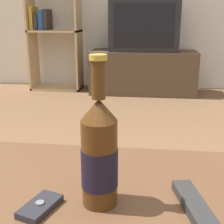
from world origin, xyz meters
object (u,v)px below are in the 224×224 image
at_px(tv_stand, 143,72).
at_px(television, 144,25).
at_px(bookshelf, 52,29).
at_px(beer_bottle, 99,154).
at_px(cell_phone, 40,206).
at_px(remote_control, 193,204).

xyz_separation_m(tv_stand, television, (-0.00, -0.00, 0.47)).
xyz_separation_m(bookshelf, beer_bottle, (0.94, -2.76, -0.12)).
relative_size(beer_bottle, cell_phone, 2.92).
relative_size(bookshelf, cell_phone, 12.11).
relative_size(tv_stand, bookshelf, 0.86).
height_order(bookshelf, cell_phone, bookshelf).
bearing_deg(bookshelf, beer_bottle, -71.12).
height_order(tv_stand, bookshelf, bookshelf).
distance_m(tv_stand, television, 0.47).
relative_size(bookshelf, beer_bottle, 4.15).
relative_size(tv_stand, beer_bottle, 3.58).
relative_size(beer_bottle, remote_control, 1.87).
bearing_deg(cell_phone, bookshelf, 124.91).
relative_size(television, bookshelf, 0.55).
distance_m(beer_bottle, remote_control, 0.21).
xyz_separation_m(beer_bottle, remote_control, (0.19, -0.00, -0.10)).
relative_size(tv_stand, television, 1.58).
height_order(television, beer_bottle, television).
bearing_deg(remote_control, tv_stand, 80.01).
height_order(beer_bottle, remote_control, beer_bottle).
xyz_separation_m(bookshelf, cell_phone, (0.83, -2.80, -0.22)).
xyz_separation_m(tv_stand, cell_phone, (-0.14, -2.72, 0.20)).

